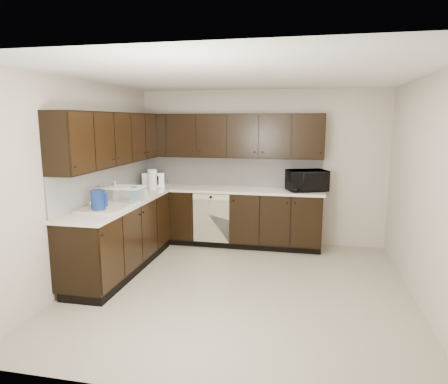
{
  "coord_description": "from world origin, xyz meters",
  "views": [
    {
      "loc": [
        0.75,
        -4.51,
        2.01
      ],
      "look_at": [
        -0.32,
        0.6,
        1.07
      ],
      "focal_mm": 32.0,
      "sensor_mm": 36.0,
      "label": 1
    }
  ],
  "objects_px": {
    "toaster_oven": "(153,179)",
    "blue_pitcher": "(98,201)",
    "storage_bin": "(125,194)",
    "microwave": "(307,181)",
    "sink": "(109,212)"
  },
  "relations": [
    {
      "from": "sink",
      "to": "blue_pitcher",
      "type": "distance_m",
      "value": 0.31
    },
    {
      "from": "storage_bin",
      "to": "blue_pitcher",
      "type": "height_order",
      "value": "blue_pitcher"
    },
    {
      "from": "sink",
      "to": "microwave",
      "type": "distance_m",
      "value": 2.98
    },
    {
      "from": "storage_bin",
      "to": "blue_pitcher",
      "type": "relative_size",
      "value": 1.87
    },
    {
      "from": "blue_pitcher",
      "to": "storage_bin",
      "type": "bearing_deg",
      "value": 90.74
    },
    {
      "from": "toaster_oven",
      "to": "blue_pitcher",
      "type": "relative_size",
      "value": 1.4
    },
    {
      "from": "toaster_oven",
      "to": "blue_pitcher",
      "type": "xyz_separation_m",
      "value": [
        0.07,
        -1.93,
        0.02
      ]
    },
    {
      "from": "microwave",
      "to": "blue_pitcher",
      "type": "bearing_deg",
      "value": -163.49
    },
    {
      "from": "toaster_oven",
      "to": "blue_pitcher",
      "type": "height_order",
      "value": "blue_pitcher"
    },
    {
      "from": "storage_bin",
      "to": "toaster_oven",
      "type": "bearing_deg",
      "value": 94.47
    },
    {
      "from": "sink",
      "to": "blue_pitcher",
      "type": "bearing_deg",
      "value": -89.55
    },
    {
      "from": "microwave",
      "to": "toaster_oven",
      "type": "xyz_separation_m",
      "value": [
        -2.5,
        -0.02,
        -0.05
      ]
    },
    {
      "from": "toaster_oven",
      "to": "microwave",
      "type": "bearing_deg",
      "value": -19.28
    },
    {
      "from": "microwave",
      "to": "blue_pitcher",
      "type": "xyz_separation_m",
      "value": [
        -2.43,
        -1.95,
        -0.03
      ]
    },
    {
      "from": "microwave",
      "to": "toaster_oven",
      "type": "height_order",
      "value": "microwave"
    }
  ]
}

